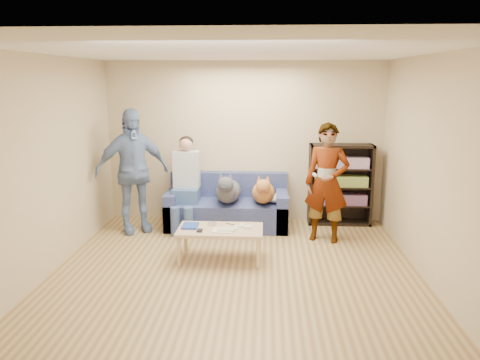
# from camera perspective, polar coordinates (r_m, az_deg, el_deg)

# --- Properties ---
(ground) EXTENTS (5.00, 5.00, 0.00)m
(ground) POSITION_cam_1_polar(r_m,az_deg,el_deg) (5.60, -0.72, -12.20)
(ground) COLOR olive
(ground) RESTS_ON ground
(ceiling) EXTENTS (5.00, 5.00, 0.00)m
(ceiling) POSITION_cam_1_polar(r_m,az_deg,el_deg) (5.10, -0.80, 15.40)
(ceiling) COLOR white
(ceiling) RESTS_ON ground
(wall_back) EXTENTS (4.50, 0.00, 4.50)m
(wall_back) POSITION_cam_1_polar(r_m,az_deg,el_deg) (7.66, 0.56, 4.64)
(wall_back) COLOR tan
(wall_back) RESTS_ON ground
(wall_front) EXTENTS (4.50, 0.00, 4.50)m
(wall_front) POSITION_cam_1_polar(r_m,az_deg,el_deg) (2.80, -4.39, -9.19)
(wall_front) COLOR tan
(wall_front) RESTS_ON ground
(wall_left) EXTENTS (0.00, 5.00, 5.00)m
(wall_left) POSITION_cam_1_polar(r_m,az_deg,el_deg) (5.81, -23.50, 1.12)
(wall_left) COLOR tan
(wall_left) RESTS_ON ground
(wall_right) EXTENTS (0.00, 5.00, 5.00)m
(wall_right) POSITION_cam_1_polar(r_m,az_deg,el_deg) (5.52, 23.23, 0.60)
(wall_right) COLOR tan
(wall_right) RESTS_ON ground
(blanket) EXTENTS (0.39, 0.33, 0.14)m
(blanket) POSITION_cam_1_polar(r_m,az_deg,el_deg) (7.31, 4.61, -2.21)
(blanket) COLOR #AFB0B4
(blanket) RESTS_ON sofa
(person_standing_right) EXTENTS (0.71, 0.57, 1.72)m
(person_standing_right) POSITION_cam_1_polar(r_m,az_deg,el_deg) (6.80, 10.54, -0.35)
(person_standing_right) COLOR gray
(person_standing_right) RESTS_ON ground
(person_standing_left) EXTENTS (1.19, 0.95, 1.89)m
(person_standing_left) POSITION_cam_1_polar(r_m,az_deg,el_deg) (7.27, -13.00, 1.07)
(person_standing_left) COLOR #7999C2
(person_standing_left) RESTS_ON ground
(held_controller) EXTENTS (0.05, 0.12, 0.03)m
(held_controller) POSITION_cam_1_polar(r_m,az_deg,el_deg) (6.54, 9.07, 0.65)
(held_controller) COLOR white
(held_controller) RESTS_ON person_standing_right
(notebook_blue) EXTENTS (0.20, 0.26, 0.03)m
(notebook_blue) POSITION_cam_1_polar(r_m,az_deg,el_deg) (6.19, -6.09, -5.57)
(notebook_blue) COLOR #1C3B9C
(notebook_blue) RESTS_ON coffee_table
(papers) EXTENTS (0.26, 0.20, 0.02)m
(papers) POSITION_cam_1_polar(r_m,az_deg,el_deg) (5.99, -2.05, -6.16)
(papers) COLOR silver
(papers) RESTS_ON coffee_table
(magazine) EXTENTS (0.22, 0.17, 0.01)m
(magazine) POSITION_cam_1_polar(r_m,az_deg,el_deg) (6.00, -1.74, -5.98)
(magazine) COLOR #B6B192
(magazine) RESTS_ON coffee_table
(camera_silver) EXTENTS (0.11, 0.06, 0.05)m
(camera_silver) POSITION_cam_1_polar(r_m,az_deg,el_deg) (6.21, -3.43, -5.33)
(camera_silver) COLOR #AAAAAF
(camera_silver) RESTS_ON coffee_table
(controller_a) EXTENTS (0.04, 0.13, 0.03)m
(controller_a) POSITION_cam_1_polar(r_m,az_deg,el_deg) (6.16, 0.26, -5.55)
(controller_a) COLOR silver
(controller_a) RESTS_ON coffee_table
(controller_b) EXTENTS (0.09, 0.06, 0.03)m
(controller_b) POSITION_cam_1_polar(r_m,az_deg,el_deg) (6.08, 0.98, -5.79)
(controller_b) COLOR silver
(controller_b) RESTS_ON coffee_table
(headphone_cup_a) EXTENTS (0.07, 0.07, 0.02)m
(headphone_cup_a) POSITION_cam_1_polar(r_m,az_deg,el_deg) (6.05, -0.56, -5.93)
(headphone_cup_a) COLOR white
(headphone_cup_a) RESTS_ON coffee_table
(headphone_cup_b) EXTENTS (0.07, 0.07, 0.02)m
(headphone_cup_b) POSITION_cam_1_polar(r_m,az_deg,el_deg) (6.13, -0.51, -5.69)
(headphone_cup_b) COLOR silver
(headphone_cup_b) RESTS_ON coffee_table
(pen_orange) EXTENTS (0.13, 0.06, 0.01)m
(pen_orange) POSITION_cam_1_polar(r_m,az_deg,el_deg) (5.94, -2.78, -6.36)
(pen_orange) COLOR orange
(pen_orange) RESTS_ON coffee_table
(pen_black) EXTENTS (0.13, 0.08, 0.01)m
(pen_black) POSITION_cam_1_polar(r_m,az_deg,el_deg) (6.25, -1.17, -5.39)
(pen_black) COLOR black
(pen_black) RESTS_ON coffee_table
(wallet) EXTENTS (0.07, 0.12, 0.02)m
(wallet) POSITION_cam_1_polar(r_m,az_deg,el_deg) (6.00, -4.93, -6.15)
(wallet) COLOR black
(wallet) RESTS_ON coffee_table
(sofa) EXTENTS (1.90, 0.85, 0.82)m
(sofa) POSITION_cam_1_polar(r_m,az_deg,el_deg) (7.49, -1.52, -3.51)
(sofa) COLOR #515B93
(sofa) RESTS_ON ground
(person_seated) EXTENTS (0.40, 0.73, 1.47)m
(person_seated) POSITION_cam_1_polar(r_m,az_deg,el_deg) (7.33, -6.63, 0.02)
(person_seated) COLOR #3D5F87
(person_seated) RESTS_ON sofa
(dog_gray) EXTENTS (0.39, 1.24, 0.57)m
(dog_gray) POSITION_cam_1_polar(r_m,az_deg,el_deg) (7.23, -1.49, -1.28)
(dog_gray) COLOR #484A51
(dog_gray) RESTS_ON sofa
(dog_tan) EXTENTS (0.36, 1.14, 0.52)m
(dog_tan) POSITION_cam_1_polar(r_m,az_deg,el_deg) (7.22, 2.86, -1.44)
(dog_tan) COLOR #AB6134
(dog_tan) RESTS_ON sofa
(coffee_table) EXTENTS (1.10, 0.60, 0.42)m
(coffee_table) POSITION_cam_1_polar(r_m,az_deg,el_deg) (6.11, -2.43, -6.33)
(coffee_table) COLOR tan
(coffee_table) RESTS_ON ground
(bookshelf) EXTENTS (1.00, 0.34, 1.30)m
(bookshelf) POSITION_cam_1_polar(r_m,az_deg,el_deg) (7.69, 12.11, -0.32)
(bookshelf) COLOR black
(bookshelf) RESTS_ON ground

